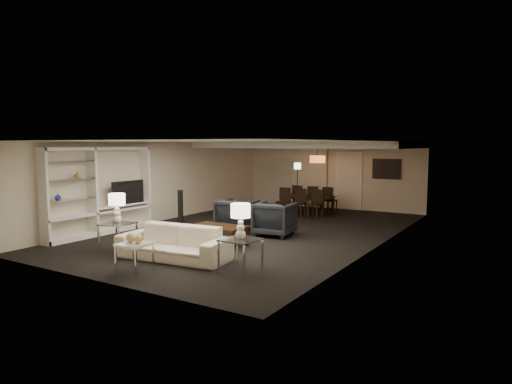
{
  "coord_description": "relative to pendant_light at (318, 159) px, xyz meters",
  "views": [
    {
      "loc": [
        6.61,
        -10.77,
        2.43
      ],
      "look_at": [
        0.0,
        0.0,
        1.1
      ],
      "focal_mm": 32.0,
      "sensor_mm": 36.0,
      "label": 1
    }
  ],
  "objects": [
    {
      "name": "floor",
      "position": [
        -0.3,
        -3.5,
        -1.92
      ],
      "size": [
        11.0,
        11.0,
        0.0
      ],
      "primitive_type": "plane",
      "color": "black",
      "rests_on": "ground"
    },
    {
      "name": "ceiling",
      "position": [
        -0.3,
        -3.5,
        0.58
      ],
      "size": [
        7.0,
        11.0,
        0.02
      ],
      "primitive_type": "cube",
      "color": "silver",
      "rests_on": "ground"
    },
    {
      "name": "wall_back",
      "position": [
        -0.3,
        2.0,
        -0.67
      ],
      "size": [
        7.0,
        0.02,
        2.5
      ],
      "primitive_type": "cube",
      "color": "beige",
      "rests_on": "ground"
    },
    {
      "name": "wall_front",
      "position": [
        -0.3,
        -9.0,
        -0.67
      ],
      "size": [
        7.0,
        0.02,
        2.5
      ],
      "primitive_type": "cube",
      "color": "beige",
      "rests_on": "ground"
    },
    {
      "name": "wall_left",
      "position": [
        -3.8,
        -3.5,
        -0.67
      ],
      "size": [
        0.02,
        11.0,
        2.5
      ],
      "primitive_type": "cube",
      "color": "beige",
      "rests_on": "ground"
    },
    {
      "name": "wall_right",
      "position": [
        3.2,
        -3.5,
        -0.67
      ],
      "size": [
        0.02,
        11.0,
        2.5
      ],
      "primitive_type": "cube",
      "color": "beige",
      "rests_on": "ground"
    },
    {
      "name": "ceiling_soffit",
      "position": [
        -0.3,
        0.0,
        0.48
      ],
      "size": [
        7.0,
        4.0,
        0.2
      ],
      "primitive_type": "cube",
      "color": "silver",
      "rests_on": "ceiling"
    },
    {
      "name": "curtains",
      "position": [
        -1.2,
        1.92,
        -0.72
      ],
      "size": [
        1.5,
        0.12,
        2.4
      ],
      "primitive_type": "cube",
      "color": "beige",
      "rests_on": "wall_back"
    },
    {
      "name": "door",
      "position": [
        0.4,
        1.97,
        -0.87
      ],
      "size": [
        0.9,
        0.05,
        2.1
      ],
      "primitive_type": "cube",
      "color": "silver",
      "rests_on": "wall_back"
    },
    {
      "name": "painting",
      "position": [
        1.8,
        1.96,
        -0.37
      ],
      "size": [
        0.95,
        0.04,
        0.65
      ],
      "primitive_type": "cube",
      "color": "#142D38",
      "rests_on": "wall_back"
    },
    {
      "name": "media_unit",
      "position": [
        -3.61,
        -6.1,
        -0.74
      ],
      "size": [
        0.38,
        3.4,
        2.35
      ],
      "primitive_type": null,
      "color": "white",
      "rests_on": "wall_left"
    },
    {
      "name": "pendant_light",
      "position": [
        0.0,
        0.0,
        0.0
      ],
      "size": [
        0.52,
        0.52,
        0.24
      ],
      "primitive_type": "cylinder",
      "color": "#D8591E",
      "rests_on": "ceiling_soffit"
    },
    {
      "name": "sofa",
      "position": [
        -0.13,
        -7.11,
        -1.57
      ],
      "size": [
        2.51,
        1.21,
        0.71
      ],
      "primitive_type": "imported",
      "rotation": [
        0.0,
        0.0,
        0.11
      ],
      "color": "beige",
      "rests_on": "floor"
    },
    {
      "name": "coffee_table",
      "position": [
        -0.13,
        -5.51,
        -1.68
      ],
      "size": [
        1.33,
        0.78,
        0.48
      ],
      "primitive_type": null,
      "rotation": [
        0.0,
        0.0,
        0.01
      ],
      "color": "black",
      "rests_on": "floor"
    },
    {
      "name": "armchair_left",
      "position": [
        -0.73,
        -3.81,
        -1.47
      ],
      "size": [
        0.99,
        1.02,
        0.9
      ],
      "primitive_type": "imported",
      "rotation": [
        0.0,
        0.0,
        3.17
      ],
      "color": "black",
      "rests_on": "floor"
    },
    {
      "name": "armchair_right",
      "position": [
        0.47,
        -3.81,
        -1.47
      ],
      "size": [
        1.07,
        1.1,
        0.9
      ],
      "primitive_type": "imported",
      "rotation": [
        0.0,
        0.0,
        3.26
      ],
      "color": "black",
      "rests_on": "floor"
    },
    {
      "name": "side_table_left",
      "position": [
        -1.83,
        -7.11,
        -1.61
      ],
      "size": [
        0.75,
        0.75,
        0.62
      ],
      "primitive_type": null,
      "rotation": [
        0.0,
        0.0,
        0.14
      ],
      "color": "white",
      "rests_on": "floor"
    },
    {
      "name": "side_table_right",
      "position": [
        1.57,
        -7.11,
        -1.61
      ],
      "size": [
        0.7,
        0.7,
        0.62
      ],
      "primitive_type": null,
      "rotation": [
        0.0,
        0.0,
        -0.05
      ],
      "color": "silver",
      "rests_on": "floor"
    },
    {
      "name": "table_lamp_left",
      "position": [
        -1.83,
        -7.11,
        -0.96
      ],
      "size": [
        0.41,
        0.41,
        0.69
      ],
      "primitive_type": null,
      "rotation": [
        0.0,
        0.0,
        -0.08
      ],
      "color": "white",
      "rests_on": "side_table_left"
    },
    {
      "name": "table_lamp_right",
      "position": [
        1.57,
        -7.11,
        -0.96
      ],
      "size": [
        0.4,
        0.4,
        0.69
      ],
      "primitive_type": null,
      "rotation": [
        0.0,
        0.0,
        0.08
      ],
      "color": "white",
      "rests_on": "side_table_right"
    },
    {
      "name": "marble_table",
      "position": [
        -0.13,
        -8.21,
        -1.64
      ],
      "size": [
        0.59,
        0.59,
        0.55
      ],
      "primitive_type": null,
      "rotation": [
        0.0,
        0.0,
        0.08
      ],
      "color": "white",
      "rests_on": "floor"
    },
    {
      "name": "gold_gourd_a",
      "position": [
        -0.23,
        -8.21,
        -1.28
      ],
      "size": [
        0.18,
        0.18,
        0.18
      ],
      "primitive_type": "sphere",
      "color": "tan",
      "rests_on": "marble_table"
    },
    {
      "name": "gold_gourd_b",
      "position": [
        -0.03,
        -8.21,
        -1.29
      ],
      "size": [
        0.15,
        0.15,
        0.15
      ],
      "primitive_type": "sphere",
      "color": "tan",
      "rests_on": "marble_table"
    },
    {
      "name": "television",
      "position": [
        -3.58,
        -5.26,
        -0.84
      ],
      "size": [
        1.13,
        0.15,
        0.65
      ],
      "primitive_type": "imported",
      "rotation": [
        0.0,
        0.0,
        1.57
      ],
      "color": "black",
      "rests_on": "media_unit"
    },
    {
      "name": "vase_blue",
      "position": [
        -3.61,
        -7.37,
        -0.77
      ],
      "size": [
        0.16,
        0.16,
        0.17
      ],
      "primitive_type": "imported",
      "color": "#222B96",
      "rests_on": "media_unit"
    },
    {
      "name": "vase_amber",
      "position": [
        -3.61,
        -6.79,
        -0.27
      ],
      "size": [
        0.17,
        0.17,
        0.18
      ],
      "primitive_type": "imported",
      "color": "#B8783D",
      "rests_on": "media_unit"
    },
    {
      "name": "floor_speaker",
      "position": [
        -2.68,
        -3.95,
        -1.39
      ],
      "size": [
        0.14,
        0.14,
        1.07
      ],
      "primitive_type": "cube",
      "rotation": [
        0.0,
        0.0,
        0.21
      ],
      "color": "black",
      "rests_on": "floor"
    },
    {
      "name": "dining_table",
      "position": [
        -0.45,
        0.16,
        -1.61
      ],
      "size": [
        1.85,
        1.13,
        0.63
      ],
      "primitive_type": "imported",
      "rotation": [
        0.0,
        0.0,
        -0.08
      ],
      "color": "black",
      "rests_on": "floor"
    },
    {
      "name": "chair_nl",
      "position": [
        -1.05,
        -0.49,
        -1.46
      ],
      "size": [
        0.47,
        0.47,
        0.93
      ],
      "primitive_type": null,
      "rotation": [
        0.0,
        0.0,
        0.1
      ],
      "color": "black",
      "rests_on": "floor"
    },
    {
      "name": "chair_nm",
      "position": [
        -0.45,
        -0.49,
        -1.46
      ],
      "size": [
        0.44,
        0.44,
        0.93
      ],
      "primitive_type": null,
      "rotation": [
        0.0,
        0.0,
        0.02
      ],
      "color": "black",
      "rests_on": "floor"
    },
    {
      "name": "chair_nr",
      "position": [
        0.15,
        -0.49,
        -1.46
      ],
      "size": [
        0.47,
        0.47,
        0.93
      ],
      "primitive_type": null,
      "rotation": [
        0.0,
        0.0,
        -0.11
      ],
      "color": "black",
      "rests_on": "floor"
    },
    {
      "name": "chair_fl",
      "position": [
        -1.05,
        0.81,
        -1.46
      ],
      "size": [
        0.46,
        0.46,
        0.93
      ],
      "primitive_type": null,
      "rotation": [
        0.0,
        0.0,
        3.07
      ],
      "color": "black",
      "rests_on": "floor"
    },
    {
      "name": "chair_fm",
      "position": [
        -0.45,
        0.81,
        -1.46
      ],
      "size": [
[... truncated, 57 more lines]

